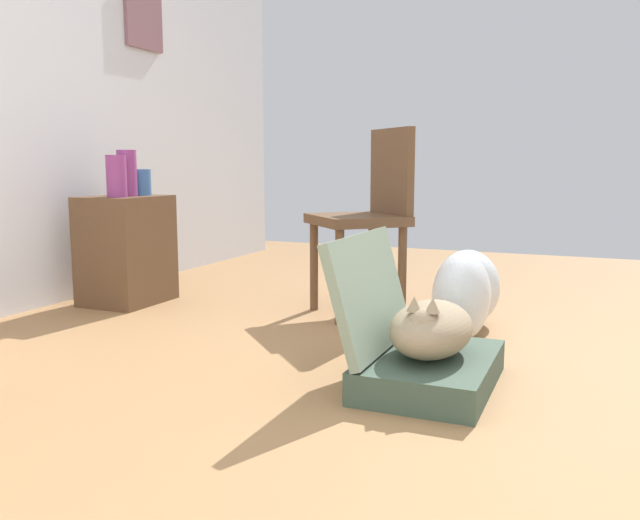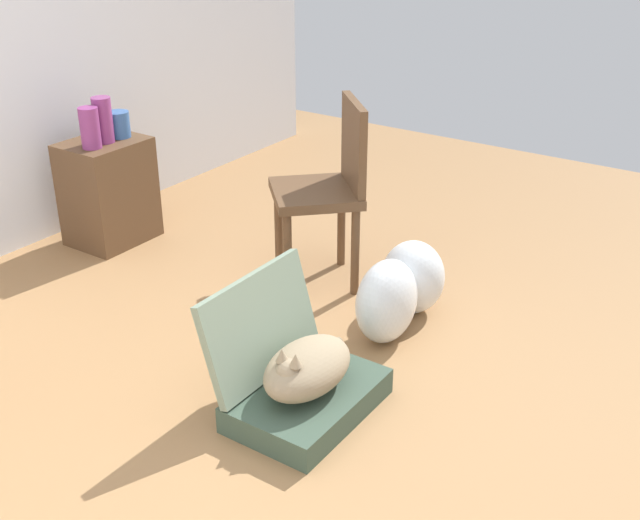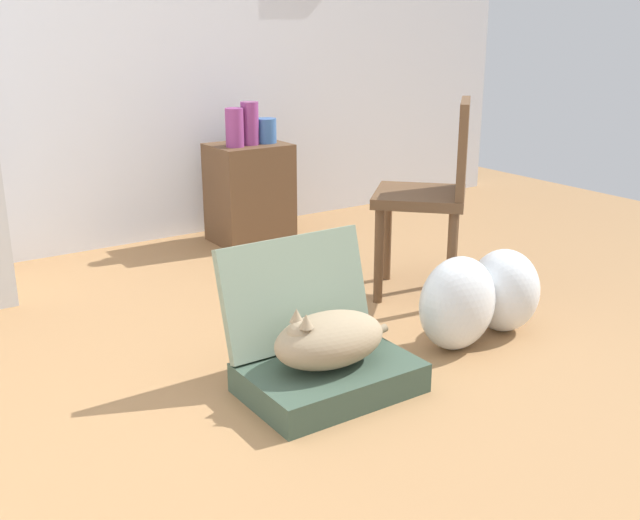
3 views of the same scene
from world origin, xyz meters
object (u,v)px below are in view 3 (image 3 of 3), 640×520
(plastic_bag_clear, at_px, (504,290))
(vase_tall, at_px, (235,128))
(side_table, at_px, (250,193))
(chair, at_px, (435,189))
(suitcase_base, at_px, (329,378))
(vase_round, at_px, (250,123))
(cat, at_px, (328,339))
(plastic_bag_white, at_px, (457,303))
(vase_short, at_px, (266,131))

(plastic_bag_clear, distance_m, vase_tall, 1.93)
(side_table, height_order, chair, chair)
(suitcase_base, height_order, vase_round, vase_round)
(cat, xyz_separation_m, plastic_bag_clear, (0.98, 0.05, -0.03))
(suitcase_base, relative_size, side_table, 1.03)
(cat, xyz_separation_m, vase_tall, (0.63, 1.87, 0.50))
(side_table, distance_m, vase_round, 0.43)
(side_table, relative_size, vase_round, 2.38)
(plastic_bag_white, bearing_deg, plastic_bag_clear, 5.65)
(vase_tall, relative_size, vase_round, 0.89)
(plastic_bag_clear, xyz_separation_m, vase_short, (-0.12, 1.85, 0.49))
(cat, relative_size, vase_round, 2.05)
(cat, height_order, chair, chair)
(vase_short, distance_m, chair, 1.34)
(plastic_bag_clear, bearing_deg, vase_short, 93.77)
(vase_tall, xyz_separation_m, vase_short, (0.23, 0.03, -0.04))
(suitcase_base, relative_size, plastic_bag_clear, 1.68)
(suitcase_base, xyz_separation_m, side_table, (0.73, 1.92, 0.25))
(suitcase_base, bearing_deg, vase_tall, 71.67)
(plastic_bag_clear, bearing_deg, plastic_bag_white, -174.35)
(cat, xyz_separation_m, vase_short, (0.86, 1.90, 0.46))
(plastic_bag_clear, height_order, vase_tall, vase_tall)
(plastic_bag_clear, relative_size, vase_tall, 1.64)
(plastic_bag_clear, xyz_separation_m, side_table, (-0.24, 1.87, 0.12))
(side_table, bearing_deg, vase_short, -11.14)
(vase_tall, distance_m, vase_short, 0.23)
(side_table, height_order, vase_round, vase_round)
(cat, distance_m, plastic_bag_clear, 0.98)
(suitcase_base, distance_m, vase_tall, 2.08)
(cat, bearing_deg, suitcase_base, -2.84)
(plastic_bag_clear, bearing_deg, suitcase_base, -176.77)
(vase_short, relative_size, chair, 0.15)
(suitcase_base, height_order, plastic_bag_white, plastic_bag_white)
(side_table, distance_m, vase_tall, 0.43)
(plastic_bag_white, distance_m, vase_round, 1.95)
(plastic_bag_clear, distance_m, vase_short, 1.92)
(vase_round, xyz_separation_m, chair, (0.28, -1.32, -0.19))
(cat, xyz_separation_m, chair, (1.02, 0.58, 0.33))
(cat, height_order, side_table, side_table)
(plastic_bag_clear, distance_m, side_table, 1.89)
(cat, bearing_deg, plastic_bag_clear, 3.19)
(plastic_bag_white, xyz_separation_m, vase_round, (0.07, 1.87, 0.53))
(cat, bearing_deg, side_table, 68.92)
(vase_short, bearing_deg, cat, -114.22)
(plastic_bag_clear, height_order, side_table, side_table)
(suitcase_base, height_order, side_table, side_table)
(suitcase_base, distance_m, plastic_bag_white, 0.68)
(vase_tall, bearing_deg, vase_short, 6.75)
(plastic_bag_clear, relative_size, vase_short, 2.51)
(vase_short, xyz_separation_m, vase_round, (-0.11, -0.01, 0.05))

